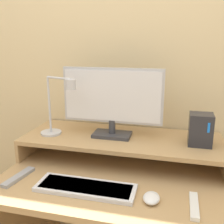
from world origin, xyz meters
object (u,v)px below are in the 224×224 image
object	(u,v)px
desk_lamp	(58,109)
mouse	(151,198)
router_dock	(200,129)
remote_control	(19,177)
remote_secondary	(194,206)
monitor	(112,100)
keyboard	(86,188)

from	to	relation	value
desk_lamp	mouse	bearing A→B (deg)	-29.60
router_dock	mouse	distance (m)	0.45
mouse	remote_control	world-z (taller)	mouse
mouse	remote_control	bearing A→B (deg)	177.00
remote_secondary	desk_lamp	bearing A→B (deg)	156.51
router_dock	remote_control	xyz separation A→B (m)	(-0.82, -0.32, -0.20)
desk_lamp	monitor	bearing A→B (deg)	13.40
monitor	mouse	world-z (taller)	monitor
monitor	router_dock	distance (m)	0.47
monitor	keyboard	world-z (taller)	monitor
mouse	remote_secondary	bearing A→B (deg)	-0.14
monitor	remote_secondary	size ratio (longest dim) A/B	3.07
desk_lamp	remote_secondary	world-z (taller)	desk_lamp
keyboard	remote_secondary	bearing A→B (deg)	-2.31
monitor	desk_lamp	world-z (taller)	monitor
desk_lamp	keyboard	bearing A→B (deg)	-49.05
desk_lamp	remote_control	size ratio (longest dim) A/B	1.68
mouse	router_dock	bearing A→B (deg)	60.94
desk_lamp	mouse	distance (m)	0.67
mouse	remote_secondary	world-z (taller)	mouse
mouse	remote_secondary	xyz separation A→B (m)	(0.16, -0.00, -0.01)
desk_lamp	router_dock	distance (m)	0.74
router_dock	mouse	xyz separation A→B (m)	(-0.20, -0.36, -0.19)
monitor	remote_secondary	distance (m)	0.64
keyboard	remote_control	xyz separation A→B (m)	(-0.34, 0.01, -0.00)
remote_control	remote_secondary	xyz separation A→B (m)	(0.79, -0.03, 0.00)
router_dock	remote_secondary	xyz separation A→B (m)	(-0.03, -0.36, -0.20)
remote_secondary	mouse	bearing A→B (deg)	179.86
desk_lamp	remote_secondary	distance (m)	0.81
desk_lamp	mouse	size ratio (longest dim) A/B	3.61
keyboard	mouse	distance (m)	0.29
remote_control	remote_secondary	bearing A→B (deg)	-2.40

